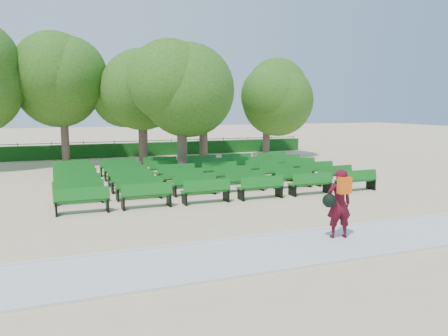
# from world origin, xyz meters

# --- Properties ---
(ground) EXTENTS (120.00, 120.00, 0.00)m
(ground) POSITION_xyz_m (0.00, 0.00, 0.00)
(ground) COLOR #CDB188
(paving) EXTENTS (30.00, 2.20, 0.06)m
(paving) POSITION_xyz_m (0.00, -7.40, 0.03)
(paving) COLOR silver
(paving) RESTS_ON ground
(curb) EXTENTS (30.00, 0.12, 0.10)m
(curb) POSITION_xyz_m (0.00, -6.25, 0.05)
(curb) COLOR silver
(curb) RESTS_ON ground
(hedge) EXTENTS (26.00, 0.70, 0.90)m
(hedge) POSITION_xyz_m (0.00, 14.00, 0.45)
(hedge) COLOR #144E16
(hedge) RESTS_ON ground
(fence) EXTENTS (26.00, 0.10, 1.02)m
(fence) POSITION_xyz_m (0.00, 14.40, 0.00)
(fence) COLOR black
(fence) RESTS_ON ground
(tree_line) EXTENTS (21.80, 6.80, 7.04)m
(tree_line) POSITION_xyz_m (0.00, 10.00, 0.00)
(tree_line) COLOR #33631A
(tree_line) RESTS_ON ground
(bench_array) EXTENTS (1.71, 0.54, 1.08)m
(bench_array) POSITION_xyz_m (1.28, 1.99, 0.09)
(bench_array) COLOR #116618
(bench_array) RESTS_ON ground
(tree_among) EXTENTS (4.29, 4.29, 5.95)m
(tree_among) POSITION_xyz_m (0.71, 3.18, 4.00)
(tree_among) COLOR brown
(tree_among) RESTS_ON ground
(person) EXTENTS (0.86, 0.56, 1.76)m
(person) POSITION_xyz_m (1.97, -7.05, 0.97)
(person) COLOR #4A0A17
(person) RESTS_ON ground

